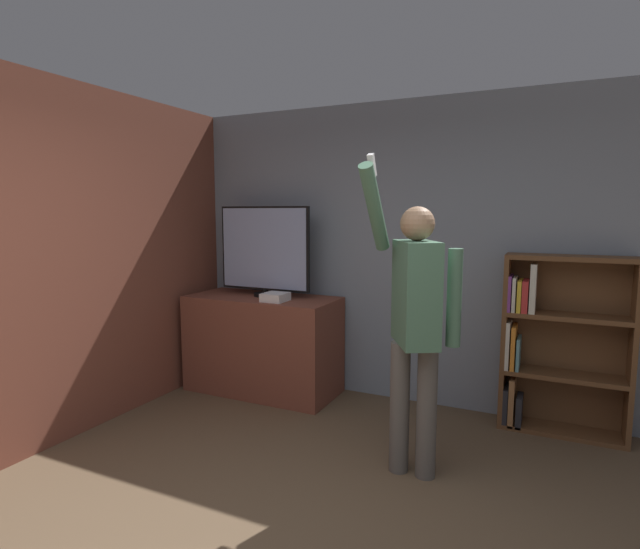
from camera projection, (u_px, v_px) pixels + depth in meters
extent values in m
cube|color=gray|center=(407.00, 254.00, 4.49)|extent=(6.16, 0.06, 2.70)
cube|color=brown|center=(113.00, 257.00, 4.14)|extent=(0.06, 4.31, 2.70)
cube|color=brown|center=(263.00, 344.00, 4.80)|extent=(1.43, 0.66, 0.92)
cylinder|color=black|center=(265.00, 294.00, 4.79)|extent=(0.22, 0.22, 0.03)
cylinder|color=black|center=(265.00, 290.00, 4.78)|extent=(0.06, 0.06, 0.05)
cube|color=black|center=(265.00, 248.00, 4.73)|extent=(0.94, 0.04, 0.79)
cube|color=#8C9EC6|center=(263.00, 248.00, 4.71)|extent=(0.91, 0.01, 0.76)
cube|color=white|center=(275.00, 297.00, 4.50)|extent=(0.21, 0.22, 0.08)
cube|color=brown|center=(505.00, 340.00, 4.02)|extent=(0.04, 0.28, 1.40)
cube|color=brown|center=(633.00, 353.00, 3.65)|extent=(0.04, 0.28, 1.40)
cube|color=brown|center=(565.00, 342.00, 3.96)|extent=(0.92, 0.01, 1.40)
cube|color=brown|center=(560.00, 430.00, 3.92)|extent=(0.85, 0.28, 0.04)
cube|color=brown|center=(564.00, 375.00, 3.86)|extent=(0.85, 0.28, 0.04)
cube|color=brown|center=(567.00, 316.00, 3.81)|extent=(0.85, 0.28, 0.04)
cube|color=brown|center=(571.00, 258.00, 3.75)|extent=(0.85, 0.28, 0.04)
cube|color=#232328|center=(506.00, 404.00, 4.06)|extent=(0.04, 0.25, 0.30)
cube|color=#99663D|center=(512.00, 400.00, 4.03)|extent=(0.04, 0.24, 0.39)
cube|color=#232328|center=(519.00, 410.00, 4.00)|extent=(0.04, 0.20, 0.25)
cube|color=beige|center=(508.00, 344.00, 3.98)|extent=(0.03, 0.22, 0.38)
cube|color=orange|center=(514.00, 347.00, 3.98)|extent=(0.03, 0.23, 0.35)
cube|color=#5B8E99|center=(519.00, 353.00, 3.96)|extent=(0.02, 0.23, 0.25)
cube|color=#7A3889|center=(510.00, 293.00, 3.94)|extent=(0.02, 0.23, 0.28)
cube|color=beige|center=(515.00, 294.00, 3.92)|extent=(0.03, 0.22, 0.27)
cube|color=gold|center=(520.00, 295.00, 3.92)|extent=(0.03, 0.26, 0.25)
cube|color=red|center=(526.00, 296.00, 3.90)|extent=(0.04, 0.24, 0.25)
cube|color=beige|center=(533.00, 288.00, 3.85)|extent=(0.04, 0.21, 0.38)
cylinder|color=#56514C|center=(400.00, 407.00, 3.30)|extent=(0.13, 0.13, 0.88)
cylinder|color=#56514C|center=(427.00, 412.00, 3.22)|extent=(0.13, 0.13, 0.88)
cube|color=#477056|center=(416.00, 293.00, 3.16)|extent=(0.40, 0.48, 0.66)
sphere|color=#9E7556|center=(417.00, 224.00, 3.11)|extent=(0.22, 0.22, 0.22)
cylinder|color=#477056|center=(454.00, 298.00, 3.06)|extent=(0.09, 0.09, 0.61)
cylinder|color=#477056|center=(375.00, 208.00, 3.09)|extent=(0.09, 0.42, 0.55)
cube|color=white|center=(372.00, 165.00, 3.00)|extent=(0.04, 0.09, 0.14)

